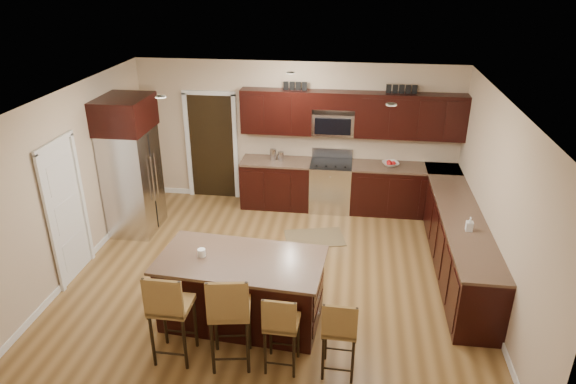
# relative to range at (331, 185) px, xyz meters

# --- Properties ---
(floor) EXTENTS (6.00, 6.00, 0.00)m
(floor) POSITION_rel_range_xyz_m (-0.68, -2.45, -0.47)
(floor) COLOR olive
(floor) RESTS_ON ground
(ceiling) EXTENTS (6.00, 6.00, 0.00)m
(ceiling) POSITION_rel_range_xyz_m (-0.68, -2.45, 2.23)
(ceiling) COLOR silver
(ceiling) RESTS_ON wall_back
(wall_back) EXTENTS (6.00, 0.00, 6.00)m
(wall_back) POSITION_rel_range_xyz_m (-0.68, 0.30, 0.88)
(wall_back) COLOR #C6AE8F
(wall_back) RESTS_ON floor
(wall_left) EXTENTS (0.00, 5.50, 5.50)m
(wall_left) POSITION_rel_range_xyz_m (-3.68, -2.45, 0.88)
(wall_left) COLOR #C6AE8F
(wall_left) RESTS_ON floor
(wall_right) EXTENTS (0.00, 5.50, 5.50)m
(wall_right) POSITION_rel_range_xyz_m (2.32, -2.45, 0.88)
(wall_right) COLOR #C6AE8F
(wall_right) RESTS_ON floor
(base_cabinets) EXTENTS (4.02, 3.96, 0.92)m
(base_cabinets) POSITION_rel_range_xyz_m (1.22, -1.01, -0.01)
(base_cabinets) COLOR black
(base_cabinets) RESTS_ON floor
(upper_cabinets) EXTENTS (4.00, 0.33, 0.80)m
(upper_cabinets) POSITION_rel_range_xyz_m (0.36, 0.13, 1.37)
(upper_cabinets) COLOR black
(upper_cabinets) RESTS_ON wall_back
(range) EXTENTS (0.76, 0.64, 1.11)m
(range) POSITION_rel_range_xyz_m (0.00, 0.00, 0.00)
(range) COLOR silver
(range) RESTS_ON floor
(microwave) EXTENTS (0.76, 0.31, 0.40)m
(microwave) POSITION_rel_range_xyz_m (0.00, 0.15, 1.15)
(microwave) COLOR silver
(microwave) RESTS_ON upper_cabinets
(doorway) EXTENTS (0.85, 0.03, 2.06)m
(doorway) POSITION_rel_range_xyz_m (-2.33, 0.28, 0.56)
(doorway) COLOR black
(doorway) RESTS_ON floor
(pantry_door) EXTENTS (0.03, 0.80, 2.04)m
(pantry_door) POSITION_rel_range_xyz_m (-3.66, -2.75, 0.55)
(pantry_door) COLOR white
(pantry_door) RESTS_ON floor
(letter_decor) EXTENTS (2.20, 0.03, 0.15)m
(letter_decor) POSITION_rel_range_xyz_m (0.22, 0.13, 1.82)
(letter_decor) COLOR black
(letter_decor) RESTS_ON upper_cabinets
(island) EXTENTS (2.15, 1.24, 0.92)m
(island) POSITION_rel_range_xyz_m (-0.95, -3.49, -0.04)
(island) COLOR black
(island) RESTS_ON floor
(stool_left) EXTENTS (0.46, 0.46, 1.20)m
(stool_left) POSITION_rel_range_xyz_m (-1.59, -4.34, 0.28)
(stool_left) COLOR olive
(stool_left) RESTS_ON floor
(stool_mid) EXTENTS (0.53, 0.53, 1.23)m
(stool_mid) POSITION_rel_range_xyz_m (-0.89, -4.34, 0.30)
(stool_mid) COLOR olive
(stool_mid) RESTS_ON floor
(stool_right) EXTENTS (0.40, 0.40, 1.02)m
(stool_right) POSITION_rel_range_xyz_m (-0.32, -4.33, 0.17)
(stool_right) COLOR olive
(stool_right) RESTS_ON floor
(refrigerator) EXTENTS (0.79, 0.96, 2.35)m
(refrigerator) POSITION_rel_range_xyz_m (-3.30, -1.25, 0.73)
(refrigerator) COLOR silver
(refrigerator) RESTS_ON floor
(floor_mat) EXTENTS (1.11, 0.87, 0.01)m
(floor_mat) POSITION_rel_range_xyz_m (-0.19, -1.21, -0.47)
(floor_mat) COLOR brown
(floor_mat) RESTS_ON floor
(fruit_bowl) EXTENTS (0.37, 0.37, 0.07)m
(fruit_bowl) POSITION_rel_range_xyz_m (1.07, -0.00, 0.48)
(fruit_bowl) COLOR silver
(fruit_bowl) RESTS_ON base_cabinets
(soap_bottle) EXTENTS (0.10, 0.10, 0.20)m
(soap_bottle) POSITION_rel_range_xyz_m (2.02, -2.35, 0.55)
(soap_bottle) COLOR #B2B2B2
(soap_bottle) RESTS_ON base_cabinets
(canister_tall) EXTENTS (0.12, 0.12, 0.22)m
(canister_tall) POSITION_rel_range_xyz_m (-1.09, -0.00, 0.56)
(canister_tall) COLOR silver
(canister_tall) RESTS_ON base_cabinets
(canister_short) EXTENTS (0.11, 0.11, 0.18)m
(canister_short) POSITION_rel_range_xyz_m (-0.94, -0.00, 0.54)
(canister_short) COLOR silver
(canister_short) RESTS_ON base_cabinets
(island_jar) EXTENTS (0.10, 0.10, 0.10)m
(island_jar) POSITION_rel_range_xyz_m (-1.45, -3.49, 0.50)
(island_jar) COLOR white
(island_jar) RESTS_ON island
(stool_extra) EXTENTS (0.40, 0.40, 1.02)m
(stool_extra) POSITION_rel_range_xyz_m (0.33, -4.33, 0.17)
(stool_extra) COLOR olive
(stool_extra) RESTS_ON floor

